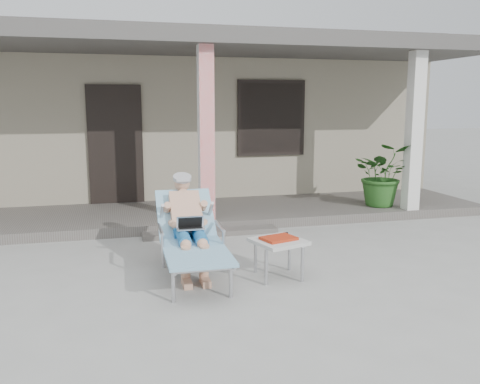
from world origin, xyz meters
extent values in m
plane|color=#9E9E99|center=(0.00, 0.00, 0.00)|extent=(60.00, 60.00, 0.00)
cube|color=gray|center=(0.00, 6.50, 1.50)|extent=(10.00, 5.00, 3.00)
cube|color=#474442|center=(0.00, 6.50, 3.15)|extent=(10.40, 5.40, 0.30)
cube|color=black|center=(-1.30, 3.97, 1.20)|extent=(0.95, 0.06, 2.10)
cube|color=black|center=(1.60, 3.97, 1.65)|extent=(1.20, 0.06, 1.30)
cube|color=black|center=(1.60, 3.96, 1.65)|extent=(1.32, 0.05, 1.42)
cube|color=#605B56|center=(0.00, 3.00, 0.07)|extent=(10.00, 2.00, 0.15)
cube|color=red|center=(0.00, 2.15, 1.45)|extent=(0.22, 0.22, 2.61)
cube|color=silver|center=(3.50, 2.15, 1.45)|extent=(0.22, 0.22, 2.61)
cube|color=#474442|center=(0.00, 3.00, 2.88)|extent=(10.00, 2.30, 0.24)
cube|color=#605B56|center=(0.00, 1.85, 0.04)|extent=(2.00, 0.30, 0.07)
cylinder|color=#B7B7BC|center=(-0.85, -0.62, 0.17)|extent=(0.04, 0.04, 0.34)
cylinder|color=#B7B7BC|center=(-0.28, -0.63, 0.17)|extent=(0.04, 0.04, 0.34)
cylinder|color=#B7B7BC|center=(-0.84, 0.49, 0.17)|extent=(0.04, 0.04, 0.34)
cylinder|color=#B7B7BC|center=(-0.26, 0.48, 0.17)|extent=(0.04, 0.04, 0.34)
cube|color=#B7B7BC|center=(-0.56, -0.21, 0.36)|extent=(0.59, 1.14, 0.03)
cube|color=#90C2DF|center=(-0.56, -0.21, 0.38)|extent=(0.68, 1.17, 0.04)
cube|color=#B7B7BC|center=(-0.55, 0.62, 0.57)|extent=(0.59, 0.54, 0.46)
cube|color=#90C2DF|center=(-0.55, 0.62, 0.61)|extent=(0.68, 0.61, 0.52)
cylinder|color=#A2A2A4|center=(-0.54, 0.88, 1.01)|extent=(0.23, 0.23, 0.12)
cube|color=silver|center=(-0.55, 0.19, 0.54)|extent=(0.31, 0.22, 0.22)
cube|color=#BBBBB6|center=(0.37, -0.16, 0.41)|extent=(0.64, 0.64, 0.04)
cylinder|color=#B7B7BC|center=(0.17, -0.37, 0.20)|extent=(0.04, 0.04, 0.39)
cylinder|color=#B7B7BC|center=(0.58, -0.37, 0.20)|extent=(0.04, 0.04, 0.39)
cylinder|color=#B7B7BC|center=(0.17, 0.04, 0.20)|extent=(0.04, 0.04, 0.39)
cylinder|color=#B7B7BC|center=(0.58, 0.04, 0.20)|extent=(0.04, 0.04, 0.39)
cube|color=#AB2B12|center=(0.37, -0.16, 0.45)|extent=(0.42, 0.36, 0.03)
cube|color=black|center=(0.37, -0.03, 0.44)|extent=(0.35, 0.13, 0.04)
imported|color=#26591E|center=(3.20, 2.54, 0.70)|extent=(1.26, 1.19, 1.11)
camera|label=1|loc=(-1.38, -5.33, 1.91)|focal=38.00mm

